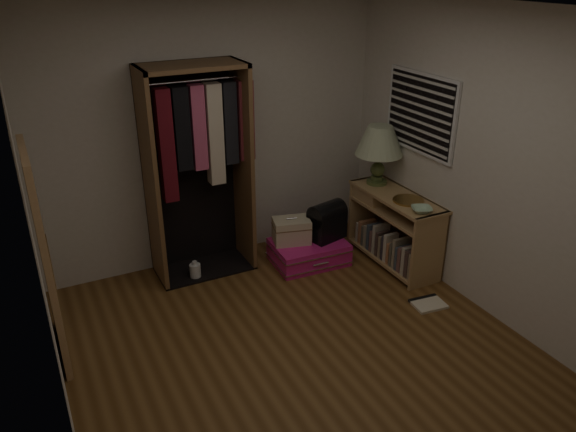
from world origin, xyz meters
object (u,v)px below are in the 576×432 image
object	(u,v)px
open_wardrobe	(199,153)
floor_mirror	(45,258)
train_case	(292,230)
console_bookshelf	(392,226)
white_jug	(195,271)
table_lamp	(379,142)
black_bag	(327,220)
pink_suitcase	(309,252)

from	to	relation	value
open_wardrobe	floor_mirror	bearing A→B (deg)	-152.49
train_case	console_bookshelf	bearing A→B (deg)	-10.52
white_jug	console_bookshelf	bearing A→B (deg)	-16.37
table_lamp	train_case	bearing A→B (deg)	172.93
open_wardrobe	white_jug	world-z (taller)	open_wardrobe
console_bookshelf	black_bag	distance (m)	0.67
train_case	white_jug	bearing A→B (deg)	-172.52
console_bookshelf	black_bag	size ratio (longest dim) A/B	2.72
train_case	white_jug	distance (m)	1.05
open_wardrobe	floor_mirror	world-z (taller)	open_wardrobe
train_case	open_wardrobe	bearing A→B (deg)	174.89
pink_suitcase	black_bag	bearing A→B (deg)	2.61
train_case	black_bag	bearing A→B (deg)	0.97
floor_mirror	pink_suitcase	bearing A→B (deg)	8.88
floor_mirror	white_jug	size ratio (longest dim) A/B	8.96
console_bookshelf	floor_mirror	xyz separation A→B (m)	(-3.24, -0.03, 0.46)
console_bookshelf	floor_mirror	bearing A→B (deg)	-179.42
open_wardrobe	white_jug	distance (m)	1.16
floor_mirror	black_bag	world-z (taller)	floor_mirror
open_wardrobe	pink_suitcase	xyz separation A→B (m)	(0.98, -0.39, -1.10)
floor_mirror	black_bag	xyz separation A→B (m)	(2.67, 0.38, -0.41)
console_bookshelf	white_jug	xyz separation A→B (m)	(-1.93, 0.57, -0.31)
console_bookshelf	white_jug	size ratio (longest dim) A/B	5.90
floor_mirror	pink_suitcase	size ratio (longest dim) A/B	2.16
floor_mirror	white_jug	distance (m)	1.63
console_bookshelf	white_jug	distance (m)	2.04
open_wardrobe	white_jug	bearing A→B (deg)	-135.31
train_case	black_bag	xyz separation A→B (m)	(0.36, -0.09, 0.08)
floor_mirror	console_bookshelf	bearing A→B (deg)	0.58
train_case	black_bag	size ratio (longest dim) A/B	1.04
white_jug	black_bag	bearing A→B (deg)	-9.04
black_bag	floor_mirror	bearing A→B (deg)	174.49
console_bookshelf	pink_suitcase	size ratio (longest dim) A/B	1.42
pink_suitcase	train_case	world-z (taller)	train_case
pink_suitcase	white_jug	xyz separation A→B (m)	(-1.16, 0.21, -0.04)
black_bag	table_lamp	distance (m)	0.95
open_wardrobe	white_jug	size ratio (longest dim) A/B	10.80
console_bookshelf	table_lamp	distance (m)	0.87
table_lamp	white_jug	xyz separation A→B (m)	(-1.94, 0.24, -1.12)
console_bookshelf	white_jug	world-z (taller)	console_bookshelf
table_lamp	open_wardrobe	bearing A→B (deg)	166.75
floor_mirror	white_jug	xyz separation A→B (m)	(1.31, 0.60, -0.77)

